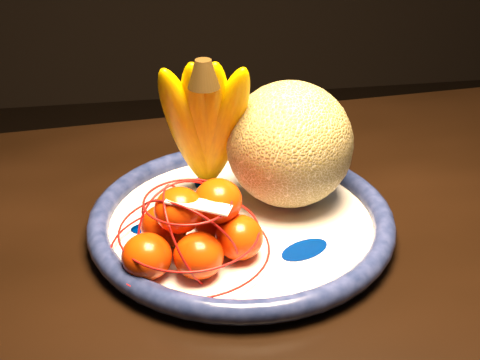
{
  "coord_description": "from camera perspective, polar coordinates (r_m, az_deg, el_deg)",
  "views": [
    {
      "loc": [
        -0.37,
        -0.71,
        1.22
      ],
      "look_at": [
        -0.26,
        0.01,
        0.81
      ],
      "focal_mm": 50.0,
      "sensor_mm": 36.0,
      "label": 1
    }
  ],
  "objects": [
    {
      "name": "price_tag",
      "position": [
        0.74,
        -3.54,
        -2.08
      ],
      "size": [
        0.08,
        0.05,
        0.01
      ],
      "primitive_type": "cube",
      "rotation": [
        -0.14,
        0.1,
        -0.38
      ],
      "color": "white",
      "rests_on": "mandarin_bag"
    },
    {
      "name": "mandarin_bag",
      "position": [
        0.78,
        -3.98,
        -4.3
      ],
      "size": [
        0.2,
        0.2,
        0.12
      ],
      "rotation": [
        0.0,
        0.0,
        0.05
      ],
      "color": "#F82C00",
      "rests_on": "fruit_bowl"
    },
    {
      "name": "banana_bunch",
      "position": [
        0.86,
        -2.96,
        5.06
      ],
      "size": [
        0.15,
        0.14,
        0.23
      ],
      "rotation": [
        0.0,
        0.0,
        -0.12
      ],
      "color": "#F1BB00",
      "rests_on": "fruit_bowl"
    },
    {
      "name": "dining_table",
      "position": [
        0.94,
        15.53,
        -8.34
      ],
      "size": [
        1.54,
        1.0,
        0.74
      ],
      "rotation": [
        0.0,
        0.0,
        0.08
      ],
      "color": "black",
      "rests_on": "ground"
    },
    {
      "name": "fruit_bowl",
      "position": [
        0.86,
        0.1,
        -3.5
      ],
      "size": [
        0.39,
        0.39,
        0.03
      ],
      "rotation": [
        0.0,
        0.0,
        -0.16
      ],
      "color": "white",
      "rests_on": "dining_table"
    },
    {
      "name": "cantaloupe",
      "position": [
        0.87,
        4.26,
        3.06
      ],
      "size": [
        0.17,
        0.17,
        0.17
      ],
      "primitive_type": "sphere",
      "color": "olive",
      "rests_on": "fruit_bowl"
    }
  ]
}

